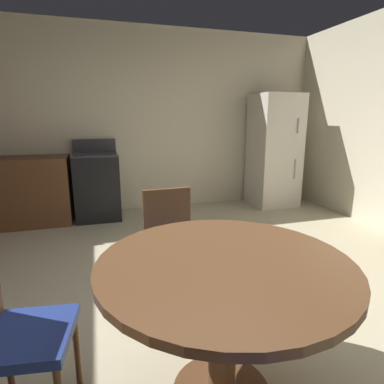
% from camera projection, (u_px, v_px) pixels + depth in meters
% --- Properties ---
extents(ground_plane, '(14.00, 14.00, 0.00)m').
position_uv_depth(ground_plane, '(192.00, 313.00, 2.36)').
color(ground_plane, beige).
extents(wall_back, '(6.03, 0.12, 2.70)m').
position_uv_depth(wall_back, '(136.00, 121.00, 4.82)').
color(wall_back, beige).
rests_on(wall_back, ground).
extents(oven_range, '(0.60, 0.60, 1.10)m').
position_uv_depth(oven_range, '(97.00, 186.00, 4.48)').
color(oven_range, black).
rests_on(oven_range, ground).
extents(refrigerator, '(0.68, 0.68, 1.76)m').
position_uv_depth(refrigerator, '(274.00, 151.00, 5.10)').
color(refrigerator, silver).
rests_on(refrigerator, ground).
extents(dining_table, '(1.20, 1.20, 0.76)m').
position_uv_depth(dining_table, '(224.00, 290.00, 1.53)').
color(dining_table, brown).
rests_on(dining_table, ground).
extents(chair_north, '(0.41, 0.41, 0.87)m').
position_uv_depth(chair_north, '(171.00, 238.00, 2.45)').
color(chair_north, brown).
rests_on(chair_north, ground).
extents(chair_west, '(0.45, 0.45, 0.87)m').
position_uv_depth(chair_west, '(8.00, 328.00, 1.41)').
color(chair_west, brown).
rests_on(chair_west, ground).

